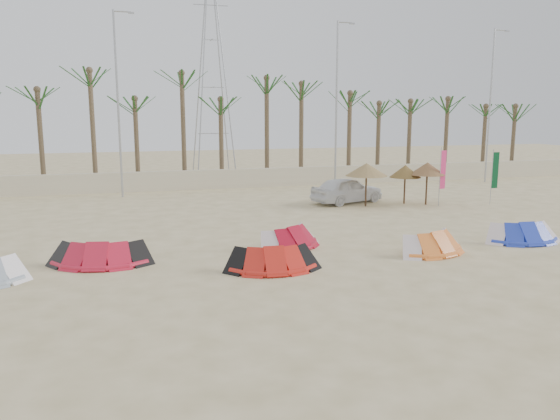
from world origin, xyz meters
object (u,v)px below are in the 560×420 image
object	(u,v)px
parasol_right	(405,171)
car	(347,190)
parasol_mid	(427,169)
kite_red_right	(289,235)
kite_orange	(430,241)
kite_red_left	(100,251)
kite_blue	(519,231)
kite_red_mid	(270,256)
parasol_left	(366,170)

from	to	relation	value
parasol_right	car	size ratio (longest dim) A/B	0.50
parasol_mid	kite_red_right	bearing A→B (deg)	-145.49
kite_orange	car	size ratio (longest dim) A/B	0.75
kite_red_left	car	world-z (taller)	car
kite_red_right	parasol_right	distance (m)	12.11
kite_blue	parasol_mid	size ratio (longest dim) A/B	1.33
parasol_mid	kite_red_left	bearing A→B (deg)	-156.37
kite_red_left	kite_blue	world-z (taller)	same
kite_orange	parasol_mid	size ratio (longest dim) A/B	1.38
kite_red_mid	parasol_right	xyz separation A→B (m)	(10.75, 10.47, 1.43)
kite_red_mid	kite_red_right	size ratio (longest dim) A/B	0.92
kite_orange	parasol_left	xyz separation A→B (m)	(1.96, 9.81, 1.62)
car	kite_red_mid	bearing A→B (deg)	128.80
kite_orange	kite_blue	xyz separation A→B (m)	(4.37, 0.52, 0.00)
kite_red_left	parasol_mid	world-z (taller)	parasol_mid
kite_red_mid	kite_red_left	bearing A→B (deg)	157.25
parasol_right	kite_orange	bearing A→B (deg)	-113.96
kite_red_mid	parasol_mid	bearing A→B (deg)	39.91
kite_blue	parasol_mid	distance (m)	9.05
kite_orange	kite_red_mid	bearing A→B (deg)	-175.75
kite_orange	parasol_right	world-z (taller)	parasol_right
kite_red_left	parasol_left	bearing A→B (deg)	30.17
parasol_left	kite_orange	bearing A→B (deg)	-101.30
kite_orange	car	bearing A→B (deg)	82.73
parasol_left	car	xyz separation A→B (m)	(-0.53, 1.37, -1.29)
parasol_left	parasol_mid	xyz separation A→B (m)	(3.50, -0.44, -0.01)
kite_red_right	kite_orange	distance (m)	5.33
kite_red_mid	parasol_right	distance (m)	15.07
car	kite_red_left	bearing A→B (deg)	107.68
parasol_left	parasol_right	distance (m)	2.50
kite_red_left	kite_blue	distance (m)	16.20
kite_red_left	kite_red_right	bearing A→B (deg)	3.99
kite_red_right	car	bearing A→B (deg)	54.93
parasol_left	kite_red_left	bearing A→B (deg)	-149.83
kite_red_right	car	world-z (taller)	car
kite_red_left	parasol_right	world-z (taller)	parasol_right
kite_red_mid	parasol_mid	xyz separation A→B (m)	(11.76, 9.83, 1.61)
kite_red_left	kite_red_right	xyz separation A→B (m)	(6.97, 0.49, -0.00)
kite_red_left	kite_orange	distance (m)	11.91
kite_red_left	parasol_mid	distance (m)	18.88
kite_red_left	kite_red_right	size ratio (longest dim) A/B	1.05
kite_red_mid	kite_blue	bearing A→B (deg)	5.31
kite_orange	kite_red_right	bearing A→B (deg)	154.25
parasol_mid	parasol_right	bearing A→B (deg)	147.80
kite_red_left	parasol_left	size ratio (longest dim) A/B	1.51
parasol_left	car	distance (m)	1.96
kite_red_mid	parasol_right	world-z (taller)	parasol_right
kite_orange	parasol_mid	bearing A→B (deg)	59.76
kite_red_left	kite_red_mid	size ratio (longest dim) A/B	1.14
parasol_mid	car	xyz separation A→B (m)	(-4.03, 1.81, -1.28)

